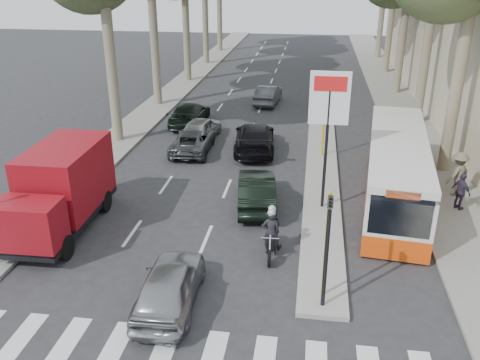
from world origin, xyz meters
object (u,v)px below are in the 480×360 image
object	(u,v)px
dark_hatchback	(257,190)
motorcycle	(271,231)
red_truck	(61,188)
city_bus	(396,168)
silver_hatchback	(170,285)

from	to	relation	value
dark_hatchback	motorcycle	xyz separation A→B (m)	(0.91, -3.52, 0.09)
red_truck	city_bus	xyz separation A→B (m)	(12.50, 4.31, -0.19)
dark_hatchback	silver_hatchback	bearing A→B (deg)	68.68
city_bus	motorcycle	bearing A→B (deg)	-127.32
city_bus	motorcycle	xyz separation A→B (m)	(-4.71, -4.92, -0.64)
silver_hatchback	red_truck	size ratio (longest dim) A/B	0.69
red_truck	silver_hatchback	bearing A→B (deg)	-39.16
dark_hatchback	motorcycle	bearing A→B (deg)	97.10
red_truck	motorcycle	xyz separation A→B (m)	(7.80, -0.60, -0.82)
dark_hatchback	motorcycle	distance (m)	3.64
silver_hatchback	red_truck	world-z (taller)	red_truck
motorcycle	city_bus	bearing A→B (deg)	44.24
city_bus	silver_hatchback	bearing A→B (deg)	-124.92
silver_hatchback	city_bus	world-z (taller)	city_bus
red_truck	motorcycle	world-z (taller)	red_truck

